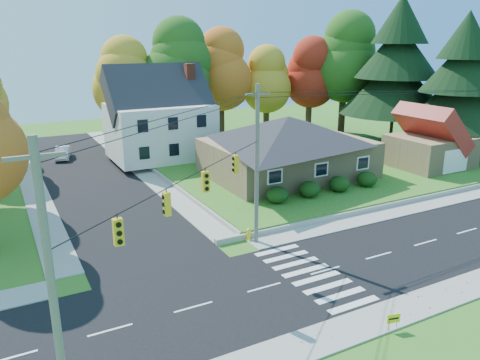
{
  "coord_description": "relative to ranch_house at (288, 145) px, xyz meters",
  "views": [
    {
      "loc": [
        -15.37,
        -18.63,
        12.41
      ],
      "look_at": [
        -1.18,
        8.0,
        3.37
      ],
      "focal_mm": 35.0,
      "sensor_mm": 36.0,
      "label": 1
    }
  ],
  "objects": [
    {
      "name": "sidewalk_north",
      "position": [
        -8.0,
        -11.0,
        -3.23
      ],
      "size": [
        90.0,
        2.0,
        0.08
      ],
      "primitive_type": "cube",
      "color": "#9C9A90",
      "rests_on": "ground"
    },
    {
      "name": "tree_lot_1",
      "position": [
        -4.0,
        17.0,
        6.35
      ],
      "size": [
        7.84,
        7.84,
        14.6
      ],
      "color": "#3F2A19",
      "rests_on": "lawn"
    },
    {
      "name": "fire_hydrant",
      "position": [
        -9.8,
        -10.36,
        -2.86
      ],
      "size": [
        0.47,
        0.38,
        0.85
      ],
      "color": "yellow",
      "rests_on": "ground"
    },
    {
      "name": "conifer_east_a",
      "position": [
        19.0,
        6.0,
        6.12
      ],
      "size": [
        12.8,
        12.8,
        16.96
      ],
      "color": "#3F2A19",
      "rests_on": "lawn"
    },
    {
      "name": "road_main",
      "position": [
        -8.0,
        -16.0,
        -3.26
      ],
      "size": [
        90.0,
        8.0,
        0.02
      ],
      "primitive_type": "cube",
      "color": "black",
      "rests_on": "ground"
    },
    {
      "name": "tree_lot_2",
      "position": [
        2.0,
        18.0,
        5.7
      ],
      "size": [
        7.28,
        7.28,
        13.56
      ],
      "color": "#3F2A19",
      "rests_on": "lawn"
    },
    {
      "name": "hedge_row",
      "position": [
        -0.5,
        -6.2,
        -2.13
      ],
      "size": [
        10.7,
        1.7,
        1.27
      ],
      "color": "#163A10",
      "rests_on": "lawn"
    },
    {
      "name": "conifer_east_b",
      "position": [
        20.0,
        -2.0,
        5.01
      ],
      "size": [
        11.2,
        11.2,
        14.84
      ],
      "color": "#3F2A19",
      "rests_on": "lawn"
    },
    {
      "name": "lawn",
      "position": [
        5.0,
        5.0,
        -3.02
      ],
      "size": [
        30.0,
        30.0,
        0.5
      ],
      "primitive_type": "cube",
      "color": "#3D7923",
      "rests_on": "ground"
    },
    {
      "name": "tree_lot_0",
      "position": [
        -10.0,
        18.0,
        5.04
      ],
      "size": [
        6.72,
        6.72,
        12.51
      ],
      "color": "#3F2A19",
      "rests_on": "lawn"
    },
    {
      "name": "yard_sign",
      "position": [
        -8.87,
        -21.89,
        -2.69
      ],
      "size": [
        0.64,
        0.18,
        0.81
      ],
      "color": "black",
      "rests_on": "ground"
    },
    {
      "name": "tree_lot_4",
      "position": [
        14.0,
        16.0,
        5.04
      ],
      "size": [
        6.72,
        6.72,
        12.51
      ],
      "color": "#3F2A19",
      "rests_on": "lawn"
    },
    {
      "name": "garage",
      "position": [
        14.0,
        -4.01,
        -0.42
      ],
      "size": [
        7.3,
        6.3,
        4.6
      ],
      "color": "tan",
      "rests_on": "lawn"
    },
    {
      "name": "sidewalk_south",
      "position": [
        -8.0,
        -21.0,
        -3.23
      ],
      "size": [
        90.0,
        2.0,
        0.08
      ],
      "primitive_type": "cube",
      "color": "#9C9A90",
      "rests_on": "ground"
    },
    {
      "name": "white_car",
      "position": [
        -17.12,
        18.11,
        -2.59
      ],
      "size": [
        2.27,
        4.22,
        1.32
      ],
      "primitive_type": "imported",
      "rotation": [
        0.0,
        0.0,
        -0.23
      ],
      "color": "silver",
      "rests_on": "road_cross"
    },
    {
      "name": "tree_lot_3",
      "position": [
        8.0,
        17.0,
        4.39
      ],
      "size": [
        6.16,
        6.16,
        11.47
      ],
      "color": "#3F2A19",
      "rests_on": "lawn"
    },
    {
      "name": "traffic_infrastructure",
      "position": [
        -8.15,
        -14.65,
        1.88
      ],
      "size": [
        38.1,
        10.66,
        10.0
      ],
      "color": "#666059",
      "rests_on": "ground"
    },
    {
      "name": "ground",
      "position": [
        -8.0,
        -16.0,
        -3.27
      ],
      "size": [
        120.0,
        120.0,
        0.0
      ],
      "primitive_type": "plane",
      "color": "#3D7923"
    },
    {
      "name": "ranch_house",
      "position": [
        0.0,
        0.0,
        0.0
      ],
      "size": [
        14.6,
        10.6,
        5.4
      ],
      "color": "tan",
      "rests_on": "lawn"
    },
    {
      "name": "tree_lot_5",
      "position": [
        18.0,
        14.0,
        7.0
      ],
      "size": [
        8.4,
        8.4,
        15.64
      ],
      "color": "#3F2A19",
      "rests_on": "lawn"
    },
    {
      "name": "colonial_house",
      "position": [
        -7.96,
        12.0,
        1.32
      ],
      "size": [
        10.4,
        8.4,
        9.6
      ],
      "color": "silver",
      "rests_on": "lawn"
    },
    {
      "name": "road_cross",
      "position": [
        -16.0,
        10.0,
        -3.25
      ],
      "size": [
        8.0,
        44.0,
        0.02
      ],
      "primitive_type": "cube",
      "color": "black",
      "rests_on": "ground"
    }
  ]
}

